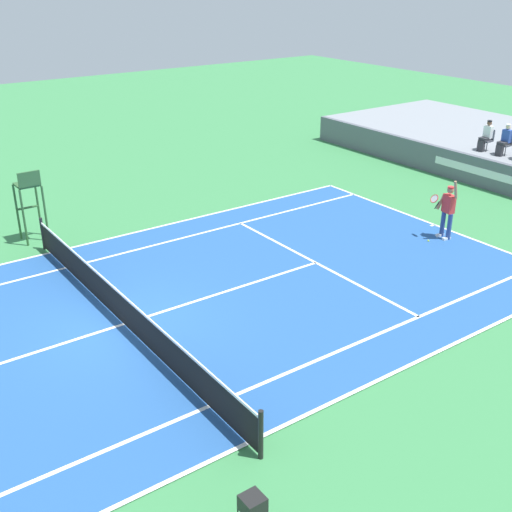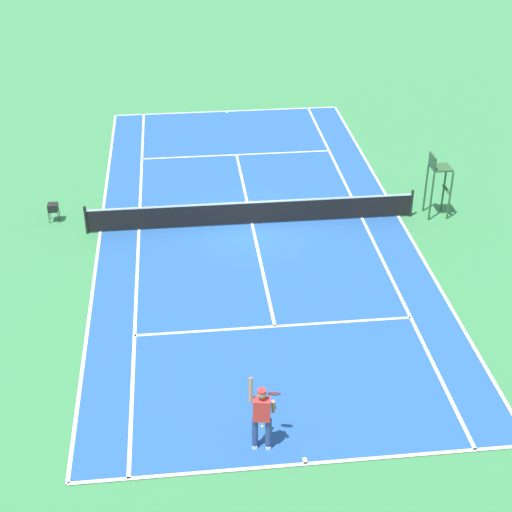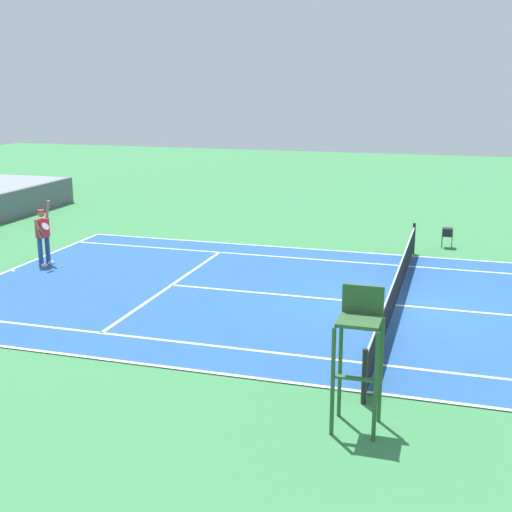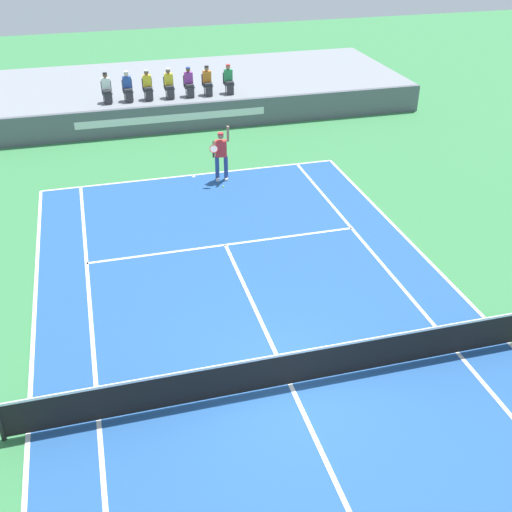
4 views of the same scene
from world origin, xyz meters
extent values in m
plane|color=#387F47|center=(0.00, 0.00, 0.00)|extent=(80.00, 80.00, 0.00)
cube|color=#235193|center=(0.00, 0.00, 0.01)|extent=(10.98, 23.78, 0.02)
cube|color=white|center=(0.00, 11.89, 0.02)|extent=(10.98, 0.10, 0.01)
cube|color=white|center=(-5.49, 0.00, 0.02)|extent=(0.10, 23.78, 0.01)
cube|color=white|center=(5.49, 0.00, 0.02)|extent=(0.10, 23.78, 0.01)
cube|color=white|center=(-4.11, 0.00, 0.02)|extent=(0.10, 23.78, 0.01)
cube|color=white|center=(4.11, 0.00, 0.02)|extent=(0.10, 23.78, 0.01)
cube|color=white|center=(0.00, 6.40, 0.02)|extent=(8.22, 0.10, 0.01)
cube|color=white|center=(0.00, 0.00, 0.02)|extent=(0.10, 12.80, 0.01)
cube|color=white|center=(0.00, 11.79, 0.02)|extent=(0.10, 0.20, 0.01)
cylinder|color=black|center=(-5.94, 0.00, 0.54)|extent=(0.10, 0.10, 1.07)
cylinder|color=black|center=(5.94, 0.00, 0.54)|extent=(0.10, 0.10, 1.07)
cube|color=black|center=(0.00, 0.00, 0.48)|extent=(11.78, 0.02, 0.84)
cube|color=white|center=(0.00, 0.00, 0.90)|extent=(11.78, 0.03, 0.06)
cube|color=#474C56|center=(-2.59, 17.97, 1.63)|extent=(0.44, 0.44, 0.06)
cube|color=#474C56|center=(-2.59, 18.17, 1.88)|extent=(0.44, 0.06, 0.44)
cylinder|color=#4C4C51|center=(-2.42, 17.82, 1.41)|extent=(0.04, 0.04, 0.38)
cylinder|color=#4C4C51|center=(-2.77, 17.82, 1.41)|extent=(0.04, 0.04, 0.38)
cube|color=#2D2D33|center=(-2.59, 17.87, 1.71)|extent=(0.34, 0.44, 0.16)
cube|color=#2D2D33|center=(-2.59, 17.67, 1.44)|extent=(0.30, 0.14, 0.44)
cube|color=white|center=(-2.59, 18.03, 2.00)|extent=(0.36, 0.22, 0.52)
sphere|color=brown|center=(-2.59, 18.03, 2.37)|extent=(0.20, 0.20, 0.20)
cylinder|color=black|center=(-2.59, 18.03, 2.46)|extent=(0.19, 0.19, 0.05)
cube|color=#474C56|center=(-1.69, 17.97, 1.63)|extent=(0.44, 0.44, 0.06)
cube|color=#474C56|center=(-1.69, 18.17, 1.88)|extent=(0.44, 0.06, 0.44)
cylinder|color=#4C4C51|center=(-1.52, 17.82, 1.41)|extent=(0.04, 0.04, 0.38)
cylinder|color=#4C4C51|center=(-1.87, 17.82, 1.41)|extent=(0.04, 0.04, 0.38)
cube|color=#2D2D33|center=(-1.69, 17.87, 1.71)|extent=(0.34, 0.44, 0.16)
cube|color=#2D2D33|center=(-1.69, 17.67, 1.44)|extent=(0.30, 0.14, 0.44)
cube|color=#2D4CA8|center=(-1.69, 18.03, 2.00)|extent=(0.36, 0.22, 0.52)
sphere|color=beige|center=(-1.69, 18.03, 2.37)|extent=(0.20, 0.20, 0.20)
cylinder|color=white|center=(-1.69, 18.03, 2.46)|extent=(0.19, 0.19, 0.05)
cylinder|color=navy|center=(1.12, 11.21, 0.46)|extent=(0.15, 0.15, 0.92)
cylinder|color=navy|center=(0.81, 11.27, 0.46)|extent=(0.15, 0.15, 0.92)
cube|color=white|center=(1.11, 11.15, 0.05)|extent=(0.17, 0.30, 0.10)
cube|color=white|center=(0.80, 11.21, 0.05)|extent=(0.17, 0.30, 0.10)
cube|color=red|center=(0.96, 11.24, 1.22)|extent=(0.44, 0.31, 0.60)
sphere|color=#A37556|center=(0.96, 11.24, 1.69)|extent=(0.22, 0.22, 0.22)
cylinder|color=red|center=(0.96, 11.24, 1.78)|extent=(0.21, 0.21, 0.06)
cylinder|color=#A37556|center=(1.22, 11.17, 1.78)|extent=(0.13, 0.23, 0.61)
cylinder|color=#A37556|center=(0.69, 11.19, 1.24)|extent=(0.15, 0.34, 0.56)
cylinder|color=black|center=(0.63, 11.08, 1.11)|extent=(0.07, 0.19, 0.25)
torus|color=red|center=(0.63, 10.90, 1.37)|extent=(0.33, 0.24, 0.26)
cylinder|color=silver|center=(0.63, 10.90, 1.37)|extent=(0.29, 0.20, 0.22)
sphere|color=#D1E533|center=(0.87, 10.55, 0.03)|extent=(0.07, 0.07, 0.07)
cylinder|color=#2D562D|center=(-7.24, -0.35, 0.95)|extent=(0.07, 0.07, 1.90)
cylinder|color=#2D562D|center=(-7.24, 0.35, 0.95)|extent=(0.07, 0.07, 1.90)
cylinder|color=#2D562D|center=(-6.54, -0.35, 0.95)|extent=(0.07, 0.07, 1.90)
cylinder|color=#2D562D|center=(-6.54, 0.35, 0.95)|extent=(0.07, 0.07, 1.90)
cube|color=#2D562D|center=(-6.89, 0.00, 1.93)|extent=(0.70, 0.70, 0.06)
cube|color=#2D562D|center=(-6.54, 0.00, 2.20)|extent=(0.06, 0.70, 0.48)
cube|color=#2D562D|center=(-7.21, 0.00, 1.04)|extent=(0.10, 0.70, 0.04)
cube|color=black|center=(7.21, -1.08, 0.56)|extent=(0.36, 0.36, 0.28)
cylinder|color=black|center=(7.04, -0.91, 0.21)|extent=(0.02, 0.02, 0.42)
ellipsoid|color=#D1E533|center=(7.21, -1.08, 0.64)|extent=(0.30, 0.30, 0.12)
camera|label=1|loc=(13.40, -5.44, 8.25)|focal=44.84mm
camera|label=2|loc=(2.58, 24.64, 13.40)|focal=53.96mm
camera|label=3|loc=(-17.63, -1.46, 5.74)|focal=48.42mm
camera|label=4|loc=(-3.45, -9.86, 9.49)|focal=44.26mm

